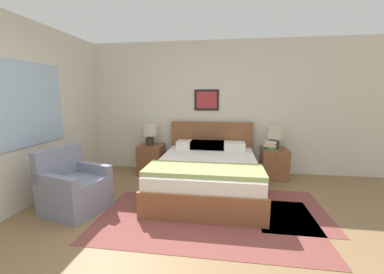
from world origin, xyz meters
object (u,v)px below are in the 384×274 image
(bed, at_px, (207,172))
(armchair, at_px, (74,189))
(table_lamp_by_door, at_px, (275,134))
(nightstand_by_door, at_px, (274,163))
(nightstand_near_window, at_px, (151,159))
(table_lamp_near_window, at_px, (150,132))

(bed, bearing_deg, armchair, -151.31)
(bed, height_order, table_lamp_by_door, bed)
(bed, relative_size, nightstand_by_door, 3.66)
(armchair, bearing_deg, nightstand_by_door, 135.11)
(bed, distance_m, armchair, 1.98)
(nightstand_near_window, relative_size, table_lamp_near_window, 1.38)
(bed, relative_size, table_lamp_by_door, 5.03)
(nightstand_by_door, relative_size, table_lamp_by_door, 1.38)
(table_lamp_by_door, bearing_deg, nightstand_near_window, 179.75)
(nightstand_near_window, height_order, nightstand_by_door, same)
(nightstand_near_window, bearing_deg, table_lamp_by_door, -0.25)
(bed, height_order, nightstand_near_window, bed)
(nightstand_near_window, relative_size, table_lamp_by_door, 1.38)
(armchair, distance_m, table_lamp_near_window, 1.86)
(armchair, height_order, table_lamp_by_door, table_lamp_by_door)
(nightstand_near_window, bearing_deg, table_lamp_near_window, -146.97)
(nightstand_by_door, bearing_deg, bed, -147.55)
(bed, bearing_deg, table_lamp_by_door, 32.26)
(armchair, xyz_separation_m, table_lamp_near_window, (0.52, 1.70, 0.54))
(nightstand_by_door, xyz_separation_m, table_lamp_by_door, (-0.01, -0.01, 0.55))
(armchair, height_order, nightstand_by_door, armchair)
(nightstand_by_door, relative_size, table_lamp_near_window, 1.38)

